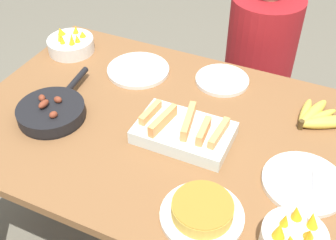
# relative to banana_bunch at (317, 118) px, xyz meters

# --- Properties ---
(ground_plane) EXTENTS (14.00, 14.00, 0.00)m
(ground_plane) POSITION_rel_banana_bunch_xyz_m (-0.48, -0.25, -0.73)
(ground_plane) COLOR #666051
(dining_table) EXTENTS (1.46, 0.96, 0.71)m
(dining_table) POSITION_rel_banana_bunch_xyz_m (-0.48, -0.25, -0.11)
(dining_table) COLOR brown
(dining_table) RESTS_ON ground_plane
(banana_bunch) EXTENTS (0.19, 0.20, 0.04)m
(banana_bunch) POSITION_rel_banana_bunch_xyz_m (0.00, 0.00, 0.00)
(banana_bunch) COLOR gold
(banana_bunch) RESTS_ON dining_table
(melon_tray) EXTENTS (0.33, 0.20, 0.09)m
(melon_tray) POSITION_rel_banana_bunch_xyz_m (-0.40, -0.28, 0.01)
(melon_tray) COLOR silver
(melon_tray) RESTS_ON dining_table
(skillet) EXTENTS (0.24, 0.40, 0.08)m
(skillet) POSITION_rel_banana_bunch_xyz_m (-0.88, -0.38, 0.01)
(skillet) COLOR black
(skillet) RESTS_ON dining_table
(frittata_plate_center) EXTENTS (0.24, 0.24, 0.06)m
(frittata_plate_center) POSITION_rel_banana_bunch_xyz_m (-0.22, -0.56, 0.01)
(frittata_plate_center) COLOR silver
(frittata_plate_center) RESTS_ON dining_table
(empty_plate_near_front) EXTENTS (0.26, 0.26, 0.02)m
(empty_plate_near_front) POSITION_rel_banana_bunch_xyz_m (0.02, -0.32, -0.01)
(empty_plate_near_front) COLOR silver
(empty_plate_near_front) RESTS_ON dining_table
(empty_plate_far_left) EXTENTS (0.26, 0.26, 0.02)m
(empty_plate_far_left) POSITION_rel_banana_bunch_xyz_m (-0.73, 0.01, -0.01)
(empty_plate_far_left) COLOR silver
(empty_plate_far_left) RESTS_ON dining_table
(empty_plate_far_right) EXTENTS (0.22, 0.22, 0.02)m
(empty_plate_far_right) POSITION_rel_banana_bunch_xyz_m (-0.39, 0.09, -0.01)
(empty_plate_far_right) COLOR silver
(empty_plate_far_right) RESTS_ON dining_table
(fruit_bowl_mango) EXTENTS (0.17, 0.17, 0.12)m
(fruit_bowl_mango) POSITION_rel_banana_bunch_xyz_m (0.03, -0.55, 0.02)
(fruit_bowl_mango) COLOR silver
(fruit_bowl_mango) RESTS_ON dining_table
(fruit_bowl_citrus) EXTENTS (0.20, 0.20, 0.11)m
(fruit_bowl_citrus) POSITION_rel_banana_bunch_xyz_m (-1.08, 0.04, 0.02)
(fruit_bowl_citrus) COLOR silver
(fruit_bowl_citrus) RESTS_ON dining_table
(person_figure) EXTENTS (0.37, 0.37, 1.14)m
(person_figure) POSITION_rel_banana_bunch_xyz_m (-0.33, 0.52, -0.26)
(person_figure) COLOR black
(person_figure) RESTS_ON ground_plane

